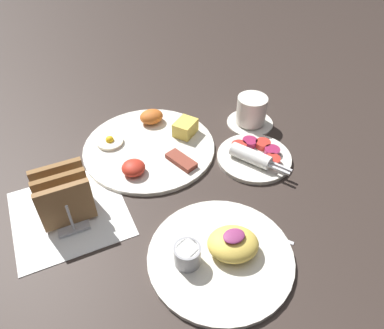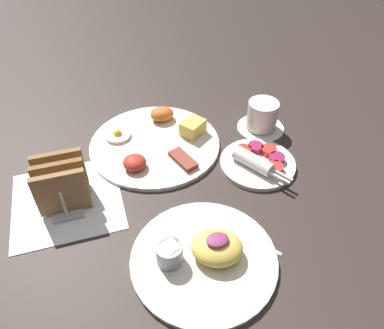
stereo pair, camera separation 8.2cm
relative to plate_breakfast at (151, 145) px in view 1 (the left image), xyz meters
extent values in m
plane|color=#332823|center=(-0.01, -0.18, -0.01)|extent=(3.00, 3.00, 0.00)
cube|color=white|center=(-0.22, -0.13, -0.01)|extent=(0.22, 0.22, 0.00)
cylinder|color=silver|center=(0.00, 0.00, 0.00)|extent=(0.31, 0.31, 0.01)
cube|color=#E5C64C|center=(0.09, 0.01, 0.02)|extent=(0.07, 0.07, 0.04)
ellipsoid|color=#C66023|center=(0.03, 0.09, 0.02)|extent=(0.06, 0.05, 0.03)
cylinder|color=#F4EACC|center=(-0.09, 0.05, 0.00)|extent=(0.06, 0.06, 0.01)
sphere|color=yellow|center=(-0.09, 0.05, 0.01)|extent=(0.02, 0.02, 0.02)
ellipsoid|color=red|center=(-0.07, -0.08, 0.01)|extent=(0.05, 0.05, 0.03)
cube|color=brown|center=(0.04, -0.09, 0.01)|extent=(0.06, 0.08, 0.01)
cylinder|color=silver|center=(0.20, -0.14, 0.00)|extent=(0.17, 0.17, 0.01)
cylinder|color=red|center=(0.23, -0.18, 0.01)|extent=(0.04, 0.04, 0.01)
cylinder|color=#99234C|center=(0.25, -0.15, 0.01)|extent=(0.04, 0.04, 0.01)
cylinder|color=red|center=(0.24, -0.12, 0.01)|extent=(0.04, 0.04, 0.01)
cylinder|color=#99234C|center=(0.22, -0.10, 0.01)|extent=(0.04, 0.04, 0.01)
cylinder|color=red|center=(0.18, -0.10, 0.01)|extent=(0.04, 0.04, 0.01)
cylinder|color=white|center=(0.18, -0.15, 0.02)|extent=(0.08, 0.10, 0.03)
cube|color=silver|center=(0.23, -0.21, 0.02)|extent=(0.03, 0.05, 0.00)
cube|color=silver|center=(0.22, -0.22, 0.02)|extent=(0.03, 0.05, 0.00)
cylinder|color=silver|center=(0.00, -0.35, 0.00)|extent=(0.26, 0.26, 0.01)
ellipsoid|color=#EAC651|center=(0.03, -0.35, 0.02)|extent=(0.12, 0.11, 0.04)
ellipsoid|color=#8C3366|center=(0.03, -0.35, 0.04)|extent=(0.04, 0.03, 0.01)
cylinder|color=#99999E|center=(-0.06, -0.33, 0.02)|extent=(0.05, 0.05, 0.04)
cylinder|color=white|center=(-0.06, -0.33, 0.04)|extent=(0.04, 0.04, 0.01)
cube|color=#B7B7BC|center=(-0.22, -0.13, 0.00)|extent=(0.06, 0.12, 0.01)
cube|color=olive|center=(-0.22, -0.16, 0.05)|extent=(0.10, 0.01, 0.10)
cube|color=brown|center=(-0.22, -0.13, 0.05)|extent=(0.10, 0.01, 0.10)
cube|color=olive|center=(-0.22, -0.09, 0.05)|extent=(0.10, 0.01, 0.10)
cylinder|color=#B7B7BC|center=(-0.22, -0.18, 0.03)|extent=(0.01, 0.01, 0.07)
cylinder|color=#B7B7BC|center=(-0.22, -0.07, 0.03)|extent=(0.01, 0.01, 0.07)
cylinder|color=silver|center=(0.27, -0.01, -0.01)|extent=(0.12, 0.12, 0.01)
cylinder|color=silver|center=(0.27, -0.01, 0.03)|extent=(0.08, 0.08, 0.07)
cylinder|color=#381E0F|center=(0.27, -0.01, 0.06)|extent=(0.06, 0.06, 0.01)
cube|color=silver|center=(0.11, -0.33, -0.01)|extent=(0.07, 0.09, 0.00)
ellipsoid|color=silver|center=(0.07, -0.28, -0.01)|extent=(0.02, 0.02, 0.01)
camera|label=1|loc=(-0.21, -0.68, 0.57)|focal=35.00mm
camera|label=2|loc=(-0.13, -0.70, 0.57)|focal=35.00mm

